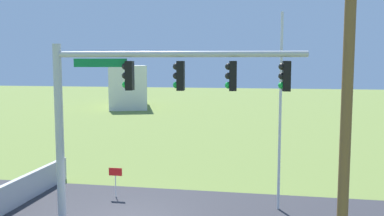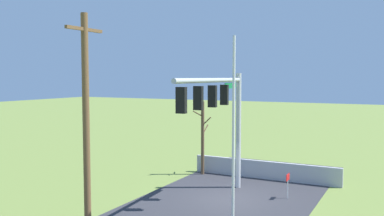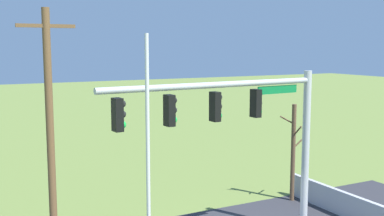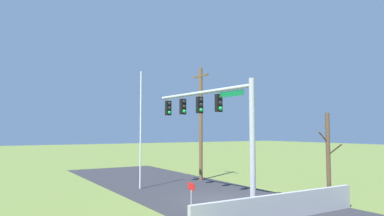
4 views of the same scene
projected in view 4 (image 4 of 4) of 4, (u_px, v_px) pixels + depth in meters
ground_plane at (219, 199)px, 17.97m from camera, size 160.00×160.00×0.00m
road_surface at (181, 188)px, 21.38m from camera, size 28.00×8.00×0.01m
sidewalk_corner at (268, 211)px, 15.43m from camera, size 6.00×6.00×0.01m
retaining_fence at (281, 207)px, 13.84m from camera, size 0.20×8.66×1.05m
signal_mast at (214, 114)px, 18.87m from camera, size 8.31×0.97×6.12m
flagpole at (141, 129)px, 21.46m from camera, size 0.10×0.10×7.32m
utility_pole at (201, 121)px, 25.45m from camera, size 1.90×0.26×8.27m
bare_tree at (328, 158)px, 16.36m from camera, size 1.27×1.02×4.44m
open_sign at (191, 190)px, 15.56m from camera, size 0.56×0.04×1.22m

